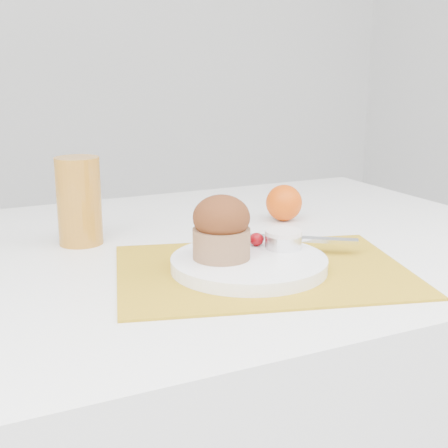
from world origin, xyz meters
name	(u,v)px	position (x,y,z in m)	size (l,w,h in m)	color
placemat	(262,270)	(0.06, -0.11, 0.75)	(0.40, 0.29, 0.00)	#B88B19
plate	(249,263)	(0.04, -0.10, 0.76)	(0.22, 0.22, 0.02)	white
ramekin	(283,240)	(0.11, -0.08, 0.78)	(0.05, 0.05, 0.02)	silver
cream	(283,233)	(0.11, -0.08, 0.79)	(0.05, 0.05, 0.01)	white
raspberry_near	(242,243)	(0.05, -0.06, 0.78)	(0.02, 0.02, 0.02)	#520209
raspberry_far	(257,239)	(0.08, -0.05, 0.78)	(0.02, 0.02, 0.02)	#5F0207
butter_knife	(285,238)	(0.13, -0.05, 0.77)	(0.22, 0.02, 0.01)	white
orange	(284,203)	(0.23, 0.13, 0.78)	(0.07, 0.07, 0.07)	#E44F08
juice_glass	(79,201)	(-0.14, 0.14, 0.82)	(0.07, 0.07, 0.14)	#B77622
muffin	(221,228)	(0.01, -0.09, 0.81)	(0.10, 0.10, 0.09)	#916746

